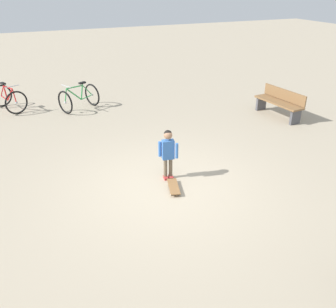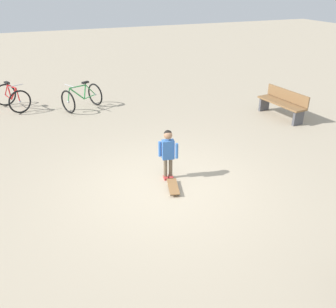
{
  "view_description": "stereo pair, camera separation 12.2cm",
  "coord_description": "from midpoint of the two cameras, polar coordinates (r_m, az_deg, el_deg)",
  "views": [
    {
      "loc": [
        -5.54,
        2.31,
        3.72
      ],
      "look_at": [
        0.33,
        -0.18,
        0.55
      ],
      "focal_mm": 37.98,
      "sensor_mm": 36.0,
      "label": 1
    },
    {
      "loc": [
        -5.59,
        2.2,
        3.72
      ],
      "look_at": [
        0.33,
        -0.18,
        0.55
      ],
      "focal_mm": 37.98,
      "sensor_mm": 36.0,
      "label": 2
    }
  ],
  "objects": [
    {
      "name": "child_person",
      "position": [
        7.07,
        0.5,
        0.77
      ],
      "size": [
        0.27,
        0.34,
        1.06
      ],
      "color": "brown",
      "rests_on": "ground"
    },
    {
      "name": "street_bench",
      "position": [
        11.06,
        18.23,
        7.74
      ],
      "size": [
        1.64,
        0.6,
        0.8
      ],
      "color": "brown",
      "rests_on": "ground"
    },
    {
      "name": "bicycle_mid",
      "position": [
        12.18,
        -23.46,
        8.33
      ],
      "size": [
        1.27,
        1.09,
        0.85
      ],
      "color": "black",
      "rests_on": "ground"
    },
    {
      "name": "ground_plane",
      "position": [
        7.06,
        0.1,
        -5.35
      ],
      "size": [
        50.0,
        50.0,
        0.0
      ],
      "primitive_type": "plane",
      "color": "tan"
    },
    {
      "name": "bicycle_near",
      "position": [
        11.52,
        -13.34,
        8.85
      ],
      "size": [
        1.11,
        1.27,
        0.85
      ],
      "color": "black",
      "rests_on": "ground"
    },
    {
      "name": "skateboard",
      "position": [
        6.97,
        1.34,
        -5.29
      ],
      "size": [
        0.62,
        0.34,
        0.07
      ],
      "color": "olive",
      "rests_on": "ground"
    }
  ]
}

